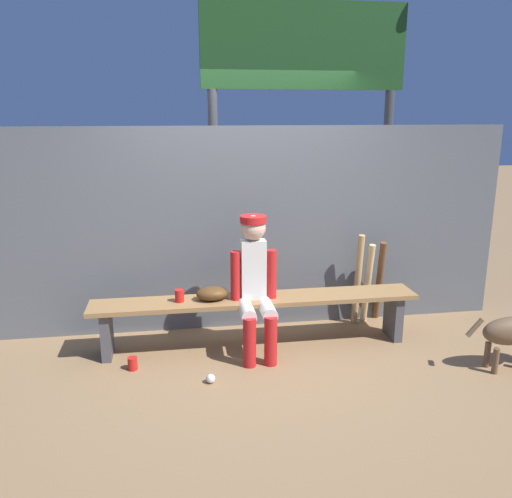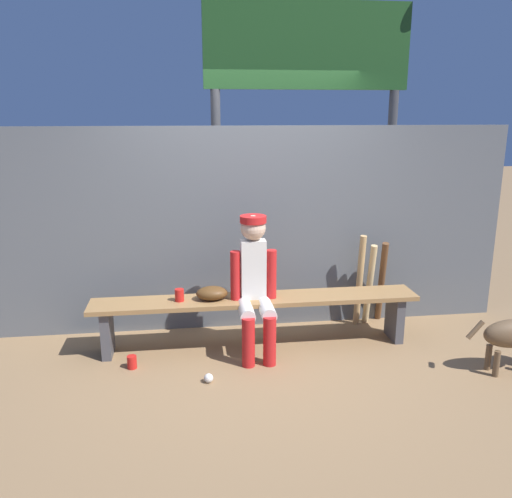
% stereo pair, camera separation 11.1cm
% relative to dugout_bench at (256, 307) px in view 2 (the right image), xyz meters
% --- Properties ---
extents(ground_plane, '(30.00, 30.00, 0.00)m').
position_rel_dugout_bench_xyz_m(ground_plane, '(0.00, 0.00, -0.38)').
color(ground_plane, olive).
extents(chainlink_fence, '(5.13, 0.03, 1.96)m').
position_rel_dugout_bench_xyz_m(chainlink_fence, '(0.00, 0.52, 0.61)').
color(chainlink_fence, '#595E63').
rests_on(chainlink_fence, ground_plane).
extents(dugout_bench, '(2.93, 0.36, 0.47)m').
position_rel_dugout_bench_xyz_m(dugout_bench, '(0.00, 0.00, 0.00)').
color(dugout_bench, olive).
rests_on(dugout_bench, ground_plane).
extents(player_seated, '(0.41, 0.55, 1.22)m').
position_rel_dugout_bench_xyz_m(player_seated, '(-0.02, -0.11, 0.29)').
color(player_seated, silver).
rests_on(player_seated, ground_plane).
extents(baseball_glove, '(0.28, 0.20, 0.12)m').
position_rel_dugout_bench_xyz_m(baseball_glove, '(-0.39, 0.00, 0.16)').
color(baseball_glove, '#593819').
rests_on(baseball_glove, dugout_bench).
extents(bat_wood_tan, '(0.07, 0.16, 0.94)m').
position_rel_dugout_bench_xyz_m(bat_wood_tan, '(1.08, 0.35, 0.09)').
color(bat_wood_tan, tan).
rests_on(bat_wood_tan, ground_plane).
extents(bat_wood_natural, '(0.07, 0.20, 0.84)m').
position_rel_dugout_bench_xyz_m(bat_wood_natural, '(1.19, 0.37, 0.04)').
color(bat_wood_natural, tan).
rests_on(bat_wood_natural, ground_plane).
extents(bat_wood_dark, '(0.12, 0.27, 0.86)m').
position_rel_dugout_bench_xyz_m(bat_wood_dark, '(1.32, 0.40, 0.06)').
color(bat_wood_dark, brown).
rests_on(bat_wood_dark, ground_plane).
extents(baseball, '(0.07, 0.07, 0.07)m').
position_rel_dugout_bench_xyz_m(baseball, '(-0.46, -0.62, -0.34)').
color(baseball, white).
rests_on(baseball, ground_plane).
extents(cup_on_ground, '(0.08, 0.08, 0.11)m').
position_rel_dugout_bench_xyz_m(cup_on_ground, '(-1.09, -0.29, -0.32)').
color(cup_on_ground, red).
rests_on(cup_on_ground, ground_plane).
extents(cup_on_bench, '(0.08, 0.08, 0.11)m').
position_rel_dugout_bench_xyz_m(cup_on_bench, '(-0.68, -0.00, 0.15)').
color(cup_on_bench, red).
rests_on(cup_on_bench, dugout_bench).
extents(scoreboard, '(2.43, 0.27, 3.42)m').
position_rel_dugout_bench_xyz_m(scoreboard, '(0.76, 1.22, 2.04)').
color(scoreboard, '#3F3F42').
rests_on(scoreboard, ground_plane).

